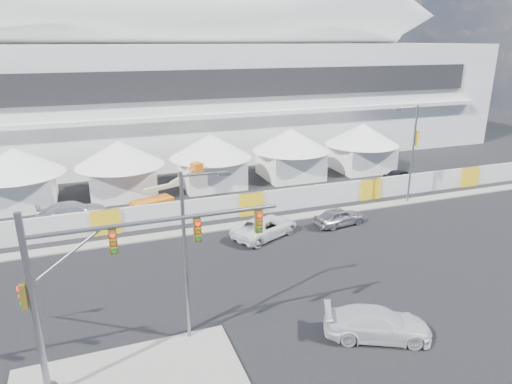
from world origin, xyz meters
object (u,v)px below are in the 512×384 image
object	(u,v)px
sedan_silver	(339,217)
streetlight_median	(189,246)
pickup_curb	(265,227)
lot_car_b	(401,175)
traffic_mast	(89,291)
pickup_near	(377,324)
boom_lift	(160,200)
lot_car_c	(73,211)
streetlight_curb	(411,147)

from	to	relation	value
sedan_silver	streetlight_median	bearing A→B (deg)	118.19
pickup_curb	streetlight_median	size ratio (longest dim) A/B	0.65
lot_car_b	traffic_mast	size ratio (longest dim) A/B	0.39
lot_car_b	pickup_near	bearing A→B (deg)	133.02
traffic_mast	boom_lift	bearing A→B (deg)	74.37
lot_car_c	traffic_mast	xyz separation A→B (m)	(1.34, -21.25, 3.92)
lot_car_c	streetlight_median	distance (m)	20.63
pickup_curb	streetlight_median	distance (m)	13.95
streetlight_median	boom_lift	xyz separation A→B (m)	(1.32, 19.17, -4.15)
sedan_silver	traffic_mast	bearing A→B (deg)	115.43
pickup_curb	streetlight_median	bearing A→B (deg)	117.98
pickup_curb	streetlight_curb	size ratio (longest dim) A/B	0.62
lot_car_c	boom_lift	world-z (taller)	boom_lift
sedan_silver	streetlight_curb	xyz separation A→B (m)	(8.70, 2.75, 4.51)
pickup_near	lot_car_b	xyz separation A→B (m)	(18.14, 22.12, -0.08)
lot_car_b	streetlight_median	xyz separation A→B (m)	(-26.92, -18.95, 4.42)
pickup_curb	lot_car_c	size ratio (longest dim) A/B	1.02
pickup_curb	lot_car_b	distance (m)	20.69
traffic_mast	lot_car_c	bearing A→B (deg)	93.62
pickup_curb	pickup_near	xyz separation A→B (m)	(0.77, -13.74, -0.00)
sedan_silver	boom_lift	xyz separation A→B (m)	(-13.21, 8.62, 0.23)
lot_car_c	streetlight_median	world-z (taller)	streetlight_median
traffic_mast	streetlight_curb	bearing A→B (deg)	28.77
lot_car_b	streetlight_curb	bearing A→B (deg)	139.26
traffic_mast	streetlight_median	world-z (taller)	streetlight_median
pickup_near	streetlight_curb	distance (m)	22.37
streetlight_curb	pickup_curb	bearing A→B (deg)	-169.82
sedan_silver	streetlight_median	distance (m)	18.48
pickup_near	traffic_mast	bearing A→B (deg)	109.72
pickup_curb	streetlight_curb	bearing A→B (deg)	-104.68
lot_car_c	sedan_silver	bearing A→B (deg)	-122.19
lot_car_c	pickup_curb	bearing A→B (deg)	-131.10
traffic_mast	boom_lift	xyz separation A→B (m)	(5.92, 21.15, -3.75)
traffic_mast	sedan_silver	bearing A→B (deg)	33.24
pickup_curb	streetlight_curb	xyz separation A→B (m)	(15.22, 2.73, 4.47)
sedan_silver	pickup_near	world-z (taller)	pickup_near
pickup_near	traffic_mast	xyz separation A→B (m)	(-13.37, 1.19, 3.94)
streetlight_median	pickup_curb	bearing A→B (deg)	52.85
lot_car_b	lot_car_c	world-z (taller)	lot_car_c
pickup_near	lot_car_c	world-z (taller)	lot_car_c
lot_car_c	boom_lift	xyz separation A→B (m)	(7.26, -0.11, 0.17)
pickup_near	streetlight_curb	xyz separation A→B (m)	(14.45, 16.47, 4.47)
sedan_silver	pickup_curb	world-z (taller)	pickup_curb
lot_car_c	streetlight_curb	world-z (taller)	streetlight_curb
sedan_silver	lot_car_c	xyz separation A→B (m)	(-20.47, 8.72, 0.06)
boom_lift	traffic_mast	bearing A→B (deg)	-125.49
sedan_silver	lot_car_b	world-z (taller)	sedan_silver
lot_car_b	lot_car_c	distance (m)	32.86
pickup_near	streetlight_curb	size ratio (longest dim) A/B	0.59
sedan_silver	streetlight_curb	distance (m)	10.18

